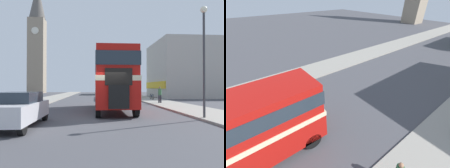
{
  "view_description": "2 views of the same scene",
  "coord_description": "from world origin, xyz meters",
  "views": [
    {
      "loc": [
        -0.39,
        -12.12,
        1.72
      ],
      "look_at": [
        0.86,
        3.85,
        1.93
      ],
      "focal_mm": 35.0,
      "sensor_mm": 36.0,
      "label": 1
    },
    {
      "loc": [
        7.32,
        5.14,
        7.86
      ],
      "look_at": [
        0.0,
        10.78,
        2.14
      ],
      "focal_mm": 24.0,
      "sensor_mm": 36.0,
      "label": 2
    }
  ],
  "objects": []
}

